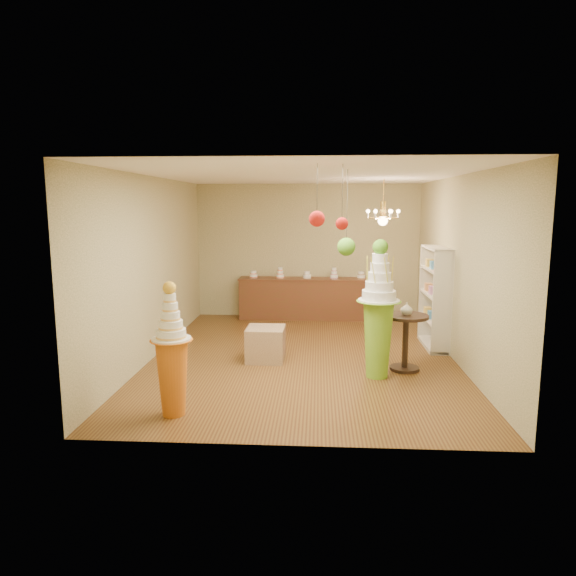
# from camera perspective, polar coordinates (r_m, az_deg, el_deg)

# --- Properties ---
(floor) EXTENTS (6.50, 6.50, 0.00)m
(floor) POSITION_cam_1_polar(r_m,az_deg,el_deg) (8.73, 1.63, -7.65)
(floor) COLOR #583818
(floor) RESTS_ON ground
(ceiling) EXTENTS (6.50, 6.50, 0.00)m
(ceiling) POSITION_cam_1_polar(r_m,az_deg,el_deg) (8.37, 1.73, 12.42)
(ceiling) COLOR white
(ceiling) RESTS_ON ground
(wall_back) EXTENTS (5.00, 0.04, 3.00)m
(wall_back) POSITION_cam_1_polar(r_m,az_deg,el_deg) (11.65, 2.17, 4.11)
(wall_back) COLOR tan
(wall_back) RESTS_ON ground
(wall_front) EXTENTS (5.00, 0.04, 3.00)m
(wall_front) POSITION_cam_1_polar(r_m,az_deg,el_deg) (5.21, 0.58, -2.16)
(wall_front) COLOR tan
(wall_front) RESTS_ON ground
(wall_left) EXTENTS (0.04, 6.50, 3.00)m
(wall_left) POSITION_cam_1_polar(r_m,az_deg,el_deg) (8.85, -14.73, 2.22)
(wall_left) COLOR tan
(wall_left) RESTS_ON ground
(wall_right) EXTENTS (0.04, 6.50, 3.00)m
(wall_right) POSITION_cam_1_polar(r_m,az_deg,el_deg) (8.71, 18.36, 1.95)
(wall_right) COLOR tan
(wall_right) RESTS_ON ground
(pedestal_green) EXTENTS (0.64, 0.64, 2.05)m
(pedestal_green) POSITION_cam_1_polar(r_m,az_deg,el_deg) (7.64, 10.00, -3.65)
(pedestal_green) COLOR #73B126
(pedestal_green) RESTS_ON floor
(pedestal_orange) EXTENTS (0.49, 0.49, 1.64)m
(pedestal_orange) POSITION_cam_1_polar(r_m,az_deg,el_deg) (6.39, -12.74, -8.34)
(pedestal_orange) COLOR #C46316
(pedestal_orange) RESTS_ON floor
(burlap_riser) EXTENTS (0.62, 0.62, 0.55)m
(burlap_riser) POSITION_cam_1_polar(r_m,az_deg,el_deg) (8.47, -2.49, -6.23)
(burlap_riser) COLOR #8B6D4C
(burlap_riser) RESTS_ON floor
(sideboard) EXTENTS (3.04, 0.54, 1.16)m
(sideboard) POSITION_cam_1_polar(r_m,az_deg,el_deg) (11.51, 2.11, -1.09)
(sideboard) COLOR #572F1B
(sideboard) RESTS_ON floor
(shelving_unit) EXTENTS (0.33, 1.20, 1.80)m
(shelving_unit) POSITION_cam_1_polar(r_m,az_deg,el_deg) (9.53, 16.02, -1.00)
(shelving_unit) COLOR beige
(shelving_unit) RESTS_ON floor
(round_table) EXTENTS (0.72, 0.72, 0.87)m
(round_table) POSITION_cam_1_polar(r_m,az_deg,el_deg) (8.12, 12.94, -5.05)
(round_table) COLOR black
(round_table) RESTS_ON floor
(vase) EXTENTS (0.22, 0.22, 0.19)m
(vase) POSITION_cam_1_polar(r_m,az_deg,el_deg) (8.03, 13.04, -2.25)
(vase) COLOR beige
(vase) RESTS_ON round_table
(pom_red_left) EXTENTS (0.19, 0.19, 0.72)m
(pom_red_left) POSITION_cam_1_polar(r_m,az_deg,el_deg) (6.01, 3.23, 7.70)
(pom_red_left) COLOR #383428
(pom_red_left) RESTS_ON ceiling
(pom_green_mid) EXTENTS (0.25, 0.25, 1.15)m
(pom_green_mid) POSITION_cam_1_polar(r_m,az_deg,el_deg) (7.02, 6.50, 4.59)
(pom_green_mid) COLOR #383428
(pom_green_mid) RESTS_ON ceiling
(pom_red_right) EXTENTS (0.15, 0.15, 0.76)m
(pom_red_right) POSITION_cam_1_polar(r_m,az_deg,el_deg) (6.10, 6.01, 7.17)
(pom_red_right) COLOR #383428
(pom_red_right) RESTS_ON ceiling
(chandelier) EXTENTS (0.68, 0.68, 0.85)m
(chandelier) POSITION_cam_1_polar(r_m,az_deg,el_deg) (9.55, 10.50, 7.68)
(chandelier) COLOR #EDBE53
(chandelier) RESTS_ON ceiling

